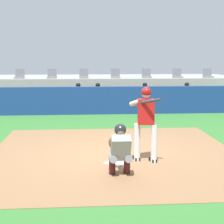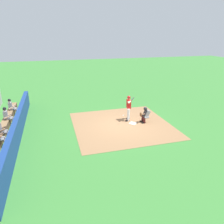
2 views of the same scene
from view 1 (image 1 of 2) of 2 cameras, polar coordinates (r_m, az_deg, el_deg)
name	(u,v)px [view 1 (image 1 of 2)]	position (r m, az deg, el deg)	size (l,w,h in m)	color
ground_plane	(114,154)	(9.22, 0.32, -6.83)	(80.00, 80.00, 0.00)	#387A33
dirt_infield	(114,154)	(9.22, 0.32, -6.79)	(6.40, 6.40, 0.01)	#936B47
home_plate	(117,163)	(8.45, 0.75, -8.15)	(0.44, 0.44, 0.02)	white
batter_at_plate	(145,119)	(8.38, 5.42, -1.20)	(0.67, 0.78, 1.80)	silver
catcher_crouched	(120,148)	(7.46, 1.26, -5.80)	(0.48, 1.94, 1.13)	gray
dugout_wall	(102,100)	(15.48, -1.56, 1.88)	(13.00, 0.30, 1.20)	navy
dugout_bench	(101,106)	(16.52, -1.72, 1.02)	(11.80, 0.44, 0.45)	olive
dugout_player_0	(78,97)	(16.30, -5.46, 2.47)	(0.49, 0.70, 1.30)	#939399
dugout_player_1	(98,97)	(16.30, -2.27, 2.50)	(0.49, 0.70, 1.30)	#939399
dugout_player_2	(145,96)	(16.52, 5.36, 2.55)	(0.49, 0.70, 1.30)	#939399
dugout_player_3	(187,96)	(16.97, 12.03, 2.56)	(0.49, 0.70, 1.30)	#939399
stands_platform	(99,89)	(19.84, -2.15, 3.74)	(15.00, 4.40, 1.40)	#9E9E99
stadium_seat_1	(19,76)	(18.56, -14.69, 5.67)	(0.46, 0.46, 0.48)	slate
stadium_seat_2	(52,76)	(18.33, -9.67, 5.80)	(0.46, 0.46, 0.48)	slate
stadium_seat_3	(84,75)	(18.25, -4.56, 5.88)	(0.46, 0.46, 0.48)	slate
stadium_seat_4	(115,75)	(18.31, 0.56, 5.92)	(0.46, 0.46, 0.48)	slate
stadium_seat_5	(147,75)	(18.52, 5.60, 5.91)	(0.46, 0.46, 0.48)	slate
stadium_seat_6	(177,75)	(18.86, 10.50, 5.86)	(0.46, 0.46, 0.48)	slate
stadium_seat_7	(208,75)	(19.34, 15.19, 5.77)	(0.46, 0.46, 0.48)	slate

